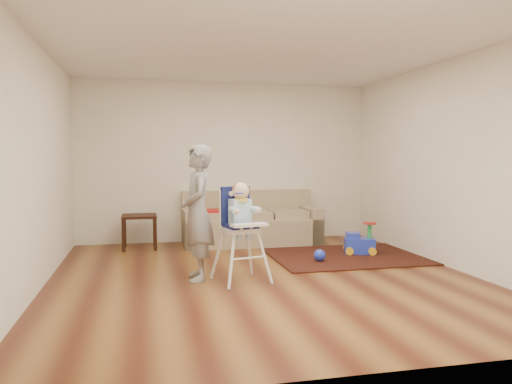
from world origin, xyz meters
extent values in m
plane|color=#451A0D|center=(0.00, 0.00, 0.00)|extent=(5.50, 5.50, 0.00)
cube|color=silver|center=(0.00, 2.75, 1.35)|extent=(5.00, 0.04, 2.70)
cube|color=silver|center=(-2.50, 0.00, 1.35)|extent=(0.04, 5.50, 2.70)
cube|color=silver|center=(2.50, 0.00, 1.35)|extent=(0.04, 5.50, 2.70)
cube|color=white|center=(0.00, 0.00, 2.70)|extent=(5.00, 5.50, 0.04)
cube|color=#AB191C|center=(-0.26, 2.25, 0.57)|extent=(0.51, 0.33, 0.04)
cube|color=black|center=(1.50, 0.92, 0.01)|extent=(2.24, 1.69, 0.02)
sphere|color=blue|center=(0.95, 0.65, 0.10)|extent=(0.16, 0.16, 0.16)
cylinder|color=blue|center=(-0.36, -0.22, 1.04)|extent=(0.04, 0.12, 0.01)
imported|color=gray|center=(-0.78, 0.06, 0.79)|extent=(0.38, 0.58, 1.59)
camera|label=1|loc=(-1.39, -5.73, 1.45)|focal=35.00mm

